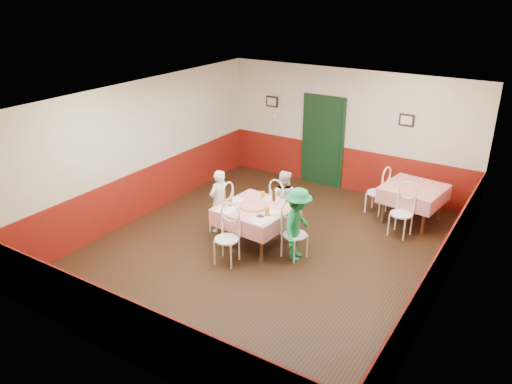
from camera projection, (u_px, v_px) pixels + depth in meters
The scene contains 39 objects.
floor at pixel (269, 249), 9.19m from camera, with size 7.00×7.00×0.00m, color black.
ceiling at pixel (271, 98), 8.10m from camera, with size 7.00×7.00×0.00m, color white.
back_wall at pixel (348, 131), 11.37m from camera, with size 6.00×0.10×2.80m, color beige.
front_wall at pixel (119, 269), 5.92m from camera, with size 6.00×0.10×2.80m, color beige.
left_wall at pixel (143, 150), 10.12m from camera, with size 0.10×7.00×2.80m, color beige.
right_wall at pixel (449, 219), 7.17m from camera, with size 0.10×7.00×2.80m, color beige.
wainscot_back at pixel (345, 168), 11.71m from camera, with size 6.00×0.03×1.00m, color maroon.
wainscot_front at pixel (127, 330), 6.28m from camera, with size 6.00×0.03×1.00m, color maroon.
wainscot_left at pixel (147, 191), 10.46m from camera, with size 0.03×7.00×1.00m, color maroon.
wainscot_right at pixel (439, 272), 7.53m from camera, with size 0.03×7.00×1.00m, color maroon.
door at pixel (323, 142), 11.76m from camera, with size 0.96×0.06×2.10m, color black.
picture_left at pixel (272, 101), 12.14m from camera, with size 0.32×0.03×0.26m, color black.
picture_right at pixel (407, 120), 10.51m from camera, with size 0.32×0.03×0.26m, color black.
thermostat at pixel (275, 116), 12.22m from camera, with size 0.10×0.03×0.10m, color white.
main_table at pixel (256, 225), 9.25m from camera, with size 1.22×1.22×0.77m, color red.
second_table at pixel (412, 204), 10.14m from camera, with size 1.12×1.12×0.77m, color red.
chair_left at pixel (221, 210), 9.69m from camera, with size 0.42×0.42×0.90m, color white, non-canonical shape.
chair_right at pixel (295, 235), 8.75m from camera, with size 0.42×0.42×0.90m, color white, non-canonical shape.
chair_far at pixel (282, 206), 9.85m from camera, with size 0.42×0.42×0.90m, color white, non-canonical shape.
chair_near at pixel (227, 239), 8.59m from camera, with size 0.42×0.42×0.90m, color white, non-canonical shape.
chair_second_a at pixel (377, 193), 10.48m from camera, with size 0.42×0.42×0.90m, color white, non-canonical shape.
chair_second_b at pixel (401, 214), 9.53m from camera, with size 0.42×0.42×0.90m, color white, non-canonical shape.
pizza at pixel (253, 206), 9.07m from camera, with size 0.48×0.48×0.03m, color #B74723.
plate_left at pixel (238, 200), 9.36m from camera, with size 0.25×0.25×0.01m, color white.
plate_right at pixel (274, 212), 8.86m from camera, with size 0.25×0.25×0.01m, color white.
plate_far at pixel (268, 199), 9.42m from camera, with size 0.25×0.25×0.01m, color white.
glass_a at pixel (230, 203), 9.09m from camera, with size 0.08×0.08×0.14m, color #BF7219.
glass_b at pixel (267, 212), 8.71m from camera, with size 0.08×0.08×0.15m, color #BF7219.
glass_c at pixel (263, 195), 9.43m from camera, with size 0.07×0.07×0.13m, color #BF7219.
beer_bottle at pixel (274, 195), 9.29m from camera, with size 0.06×0.06×0.23m, color #381C0A.
shaker_a at pixel (225, 207), 8.99m from camera, with size 0.04×0.04×0.09m, color silver.
shaker_b at pixel (225, 208), 8.92m from camera, with size 0.04×0.04×0.09m, color silver.
shaker_c at pixel (223, 204), 9.08m from camera, with size 0.04×0.04×0.09m, color #B23319.
menu_left at pixel (227, 209), 9.00m from camera, with size 0.30×0.40×0.00m, color white.
menu_right at pixel (262, 219), 8.61m from camera, with size 0.30×0.40×0.00m, color white.
wallet at pixel (261, 216), 8.70m from camera, with size 0.11×0.09×0.02m, color black.
diner_left at pixel (219, 201), 9.64m from camera, with size 0.46×0.30×1.26m, color gray.
diner_far at pixel (283, 199), 9.83m from camera, with size 0.58×0.45×1.19m, color gray.
diner_right at pixel (298, 224), 8.64m from camera, with size 0.86×0.50×1.34m, color gray.
Camera 1 is at (4.10, -6.93, 4.56)m, focal length 35.00 mm.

